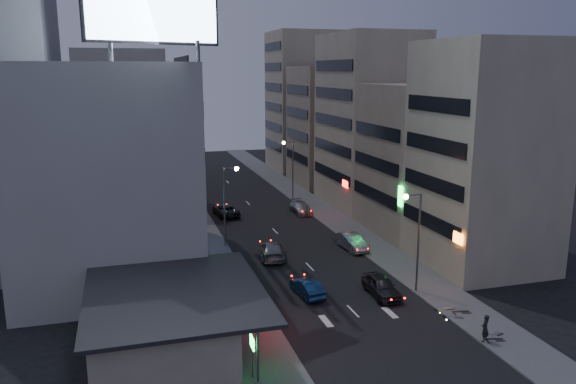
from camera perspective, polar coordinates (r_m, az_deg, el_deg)
name	(u,v)px	position (r m, az deg, el deg)	size (l,w,h in m)	color
ground	(376,335)	(39.34, 8.95, -14.18)	(180.00, 180.00, 0.00)	black
sidewalk_left	(198,227)	(64.51, -9.14, -3.50)	(4.00, 120.00, 0.12)	#4C4C4F
sidewalk_right	(330,216)	(68.25, 4.31, -2.50)	(4.00, 120.00, 0.12)	#4C4C4F
food_court	(162,321)	(37.08, -12.71, -12.66)	(11.00, 13.00, 3.88)	#B6A98F
white_building	(108,167)	(52.37, -17.84, 2.42)	(14.00, 24.00, 18.00)	#A7A8A3
shophouse_near	(484,156)	(52.59, 19.31, 3.47)	(10.00, 11.00, 20.00)	#B6A98F
shophouse_mid	(422,159)	(62.71, 13.47, 3.29)	(11.00, 12.00, 16.00)	tan
shophouse_far	(369,121)	(73.61, 8.20, 7.15)	(10.00, 14.00, 22.00)	#B6A98F
far_left_a	(123,128)	(77.03, -16.43, 6.25)	(11.00, 10.00, 20.00)	#A7A8A3
far_left_b	(120,136)	(90.22, -16.71, 5.45)	(12.00, 10.00, 15.00)	slate
far_right_a	(331,126)	(87.77, 4.38, 6.74)	(11.00, 12.00, 18.00)	tan
far_right_b	(306,101)	(100.88, 1.83, 9.19)	(12.00, 12.00, 24.00)	#B6A98F
billboard	(153,8)	(41.93, -13.53, 17.75)	(9.52, 3.75, 6.20)	#595B60
street_lamp_right_near	(415,228)	(44.99, 12.74, -3.59)	(1.60, 0.44, 8.02)	#595B60
street_lamp_left	(228,195)	(55.84, -6.12, -0.27)	(1.60, 0.44, 8.02)	#595B60
street_lamp_right_far	(290,161)	(75.77, 0.21, 3.12)	(1.60, 0.44, 8.02)	#595B60
parked_car_right_near	(381,286)	(45.39, 9.46, -9.39)	(1.89, 4.71, 1.60)	#27282D
parked_car_right_mid	(351,242)	(56.21, 6.46, -5.03)	(1.65, 4.72, 1.56)	#A1A4A9
parked_car_left	(226,210)	(68.85, -6.34, -1.84)	(2.38, 5.17, 1.44)	#26262B
parked_car_right_far	(301,208)	(69.81, 1.29, -1.59)	(1.95, 4.80, 1.39)	#A0A4A8
road_car_blue	(307,288)	(44.83, 1.94, -9.68)	(1.43, 4.10, 1.35)	navy
road_car_silver	(273,250)	(53.41, -1.58, -5.89)	(2.19, 5.39, 1.56)	gray
person	(485,328)	(39.61, 19.39, -12.91)	(0.67, 0.44, 1.83)	black
scooter_black_a	(503,330)	(40.58, 21.00, -13.00)	(1.78, 0.59, 1.09)	black
scooter_silver_a	(498,324)	(41.42, 20.60, -12.44)	(1.77, 0.59, 1.08)	#A9ADB1
scooter_blue	(463,309)	(42.98, 17.35, -11.31)	(1.70, 0.57, 1.04)	navy
scooter_black_b	(469,303)	(44.00, 17.92, -10.69)	(1.93, 0.64, 1.18)	black
scooter_silver_b	(452,301)	(44.22, 16.35, -10.57)	(1.68, 0.56, 1.03)	#A2A4AA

